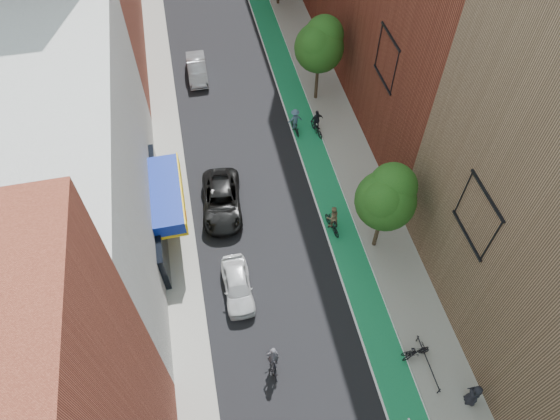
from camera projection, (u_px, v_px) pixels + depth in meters
bike_lane at (290, 86)px, 39.83m from camera, size 2.00×68.00×0.01m
sidewalk_left at (164, 102)px, 38.49m from camera, size 2.00×68.00×0.15m
sidewalk_right at (320, 81)px, 40.10m from camera, size 3.00×68.00×0.15m
building_left_white at (63, 175)px, 25.99m from camera, size 8.00×20.00×12.00m
tree_near at (387, 197)px, 26.82m from camera, size 3.40×3.36×6.42m
tree_mid at (320, 44)px, 35.00m from camera, size 3.55×3.53×6.74m
parked_car_white at (237, 285)px, 28.04m from camera, size 1.60×3.92×1.33m
parked_car_black at (222, 201)px, 31.70m from camera, size 2.94×5.46×1.46m
parked_car_silver at (197, 69)px, 40.05m from camera, size 1.57×4.23×1.38m
cyclist_lead at (273, 361)px, 25.35m from camera, size 0.67×1.76×2.05m
cyclist_lane_near at (332, 221)px, 30.61m from camera, size 0.91×1.91×2.01m
cyclist_lane_mid at (317, 125)px, 35.97m from camera, size 1.02×1.80×2.00m
cyclist_lane_far at (295, 122)px, 35.92m from camera, size 1.13×1.62×1.99m
parked_bike_mid at (416, 351)px, 25.76m from camera, size 1.54×0.53×0.91m
parked_bike_far at (416, 352)px, 25.75m from camera, size 1.69×0.89×0.84m
pedestrian at (474, 395)px, 24.00m from camera, size 0.73×0.95×1.72m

